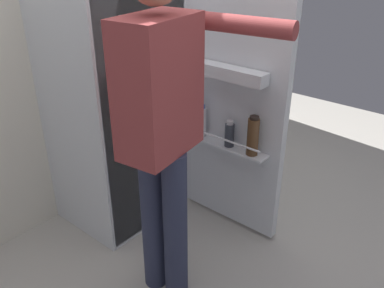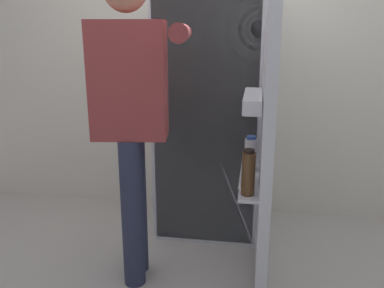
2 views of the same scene
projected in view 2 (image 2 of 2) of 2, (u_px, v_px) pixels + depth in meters
ground_plane at (198, 263)px, 2.50m from camera, size 5.83×5.83×0.00m
kitchen_wall at (216, 45)px, 2.99m from camera, size 4.40×0.10×2.56m
refrigerator at (214, 115)px, 2.72m from camera, size 0.75×1.27×1.67m
person at (132, 106)px, 2.11m from camera, size 0.59×0.66×1.68m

